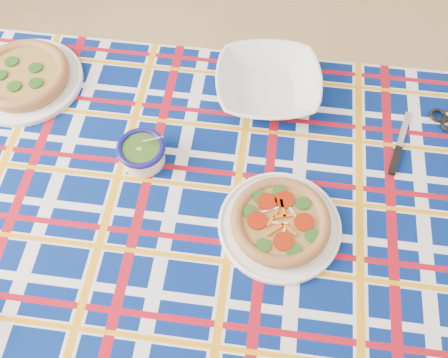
% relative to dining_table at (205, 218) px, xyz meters
% --- Properties ---
extents(dining_table, '(1.51, 0.97, 0.69)m').
position_rel_dining_table_xyz_m(dining_table, '(0.00, 0.00, 0.00)').
color(dining_table, brown).
rests_on(dining_table, floor).
extents(tablecloth, '(1.54, 1.00, 0.10)m').
position_rel_dining_table_xyz_m(tablecloth, '(0.00, -0.00, 0.02)').
color(tablecloth, navy).
rests_on(tablecloth, dining_table).
extents(main_focaccia_plate, '(0.28, 0.28, 0.05)m').
position_rel_dining_table_xyz_m(main_focaccia_plate, '(0.17, -0.03, 0.10)').
color(main_focaccia_plate, olive).
rests_on(main_focaccia_plate, tablecloth).
extents(pesto_bowl, '(0.12, 0.12, 0.07)m').
position_rel_dining_table_xyz_m(pesto_bowl, '(-0.16, 0.09, 0.10)').
color(pesto_bowl, '#1F3F11').
rests_on(pesto_bowl, tablecloth).
extents(serving_bowl, '(0.30, 0.30, 0.06)m').
position_rel_dining_table_xyz_m(serving_bowl, '(0.10, 0.34, 0.10)').
color(serving_bowl, white).
rests_on(serving_bowl, tablecloth).
extents(second_focaccia_plate, '(0.30, 0.30, 0.05)m').
position_rel_dining_table_xyz_m(second_focaccia_plate, '(-0.51, 0.27, 0.10)').
color(second_focaccia_plate, olive).
rests_on(second_focaccia_plate, tablecloth).
extents(table_knife, '(0.06, 0.20, 0.01)m').
position_rel_dining_table_xyz_m(table_knife, '(0.44, 0.27, 0.08)').
color(table_knife, silver).
rests_on(table_knife, tablecloth).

